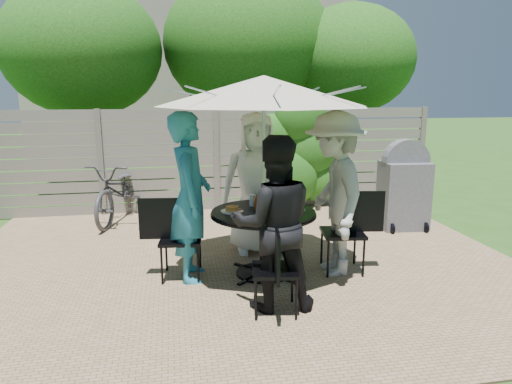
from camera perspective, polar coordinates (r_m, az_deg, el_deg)
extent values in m
plane|color=#294D18|center=(5.61, -1.74, -9.87)|extent=(60.00, 60.00, 0.00)
cube|color=#9C7A5A|center=(6.07, -2.47, -8.02)|extent=(7.00, 6.00, 0.02)
cube|color=gray|center=(8.26, -4.95, 3.99)|extent=(8.00, 0.10, 1.85)
ellipsoid|color=#1F5914|center=(8.36, 4.76, 3.93)|extent=(1.20, 0.70, 1.80)
cube|color=gray|center=(17.16, -8.07, 13.52)|extent=(10.00, 6.00, 5.00)
ellipsoid|color=#154810|center=(10.31, -20.91, 16.31)|extent=(3.20, 3.20, 2.72)
ellipsoid|color=#154810|center=(10.83, -1.01, 17.98)|extent=(3.80, 3.80, 3.23)
ellipsoid|color=#154810|center=(10.72, 11.80, 15.91)|extent=(2.80, 2.80, 2.38)
cylinder|color=black|center=(5.25, 0.93, -2.56)|extent=(1.29, 1.29, 0.03)
cylinder|color=black|center=(5.36, 0.91, -6.53)|extent=(0.09, 0.09, 0.77)
cylinder|color=black|center=(5.49, 0.90, -10.12)|extent=(0.64, 0.64, 0.04)
cylinder|color=silver|center=(5.18, 0.94, 0.89)|extent=(0.04, 0.04, 2.18)
cone|color=beige|center=(5.07, 0.98, 12.52)|extent=(2.55, 2.55, 0.33)
cube|color=black|center=(6.25, -0.13, -3.31)|extent=(0.50, 0.50, 0.03)
cube|color=black|center=(6.40, -0.08, -0.81)|extent=(0.12, 0.42, 0.43)
imported|color=white|center=(6.02, -0.02, 1.06)|extent=(0.96, 0.67, 1.89)
cube|color=black|center=(5.31, -9.37, -5.88)|extent=(0.51, 0.51, 0.04)
cube|color=black|center=(5.27, -11.98, -3.27)|extent=(0.46, 0.09, 0.47)
imported|color=teal|center=(5.17, -8.23, -0.71)|extent=(0.51, 0.74, 1.93)
cube|color=black|center=(4.46, 2.40, -9.71)|extent=(0.50, 0.50, 0.03)
cube|color=black|center=(4.17, 2.63, -7.80)|extent=(0.10, 0.44, 0.45)
imported|color=black|center=(4.43, 2.22, -4.07)|extent=(0.89, 0.72, 1.74)
cube|color=black|center=(5.52, 10.79, -5.06)|extent=(0.54, 0.54, 0.04)
cube|color=black|center=(5.51, 13.33, -2.39)|extent=(0.48, 0.10, 0.49)
imported|color=#ABADA8|center=(5.37, 9.77, -0.27)|extent=(0.81, 1.30, 1.93)
cylinder|color=white|center=(5.59, 0.48, -1.38)|extent=(0.26, 0.26, 0.01)
cylinder|color=#C18338|center=(5.58, 0.48, -1.06)|extent=(0.15, 0.15, 0.05)
cylinder|color=white|center=(5.22, -3.01, -2.41)|extent=(0.26, 0.26, 0.01)
cylinder|color=#C18338|center=(5.21, -3.01, -2.07)|extent=(0.15, 0.15, 0.05)
cylinder|color=white|center=(4.90, 1.43, -3.37)|extent=(0.26, 0.26, 0.01)
cylinder|color=#C18338|center=(4.89, 1.44, -3.01)|extent=(0.15, 0.15, 0.05)
cylinder|color=white|center=(5.30, 4.80, -2.20)|extent=(0.26, 0.26, 0.01)
cylinder|color=#C18338|center=(5.29, 4.80, -1.87)|extent=(0.15, 0.15, 0.05)
cylinder|color=silver|center=(5.47, -0.49, -1.02)|extent=(0.07, 0.07, 0.14)
cylinder|color=silver|center=(4.99, 2.48, -2.33)|extent=(0.07, 0.07, 0.14)
cylinder|color=silver|center=(5.37, 3.55, -1.30)|extent=(0.07, 0.07, 0.14)
cylinder|color=#59280C|center=(5.27, 0.22, -1.42)|extent=(0.09, 0.09, 0.16)
cylinder|color=#C6B293|center=(5.46, 1.69, -1.16)|extent=(0.08, 0.08, 0.12)
imported|color=#333338|center=(7.95, -16.59, 0.12)|extent=(1.16, 2.03, 1.01)
cube|color=slate|center=(7.50, 17.93, -0.46)|extent=(0.74, 0.59, 1.07)
cylinder|color=slate|center=(7.40, 18.20, 3.58)|extent=(0.72, 0.27, 0.71)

